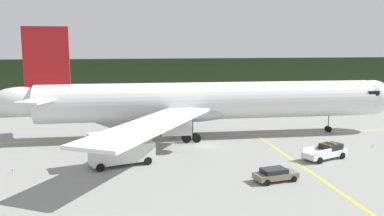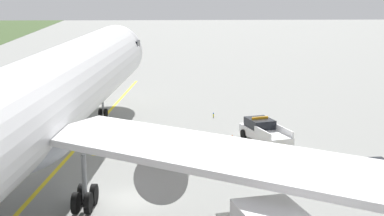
{
  "view_description": "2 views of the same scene",
  "coord_description": "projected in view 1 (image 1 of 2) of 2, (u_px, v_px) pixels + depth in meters",
  "views": [
    {
      "loc": [
        -14.46,
        -49.49,
        12.87
      ],
      "look_at": [
        -0.09,
        5.87,
        4.28
      ],
      "focal_mm": 36.86,
      "sensor_mm": 36.0,
      "label": 1
    },
    {
      "loc": [
        -32.84,
        -2.32,
        12.52
      ],
      "look_at": [
        8.54,
        -4.02,
        3.64
      ],
      "focal_mm": 55.95,
      "sensor_mm": 36.0,
      "label": 2
    }
  ],
  "objects": [
    {
      "name": "staff_car",
      "position": [
        275.0,
        174.0,
        38.65
      ],
      "size": [
        4.48,
        2.45,
        1.3
      ],
      "color": "#786B4F",
      "rests_on": "ground"
    },
    {
      "name": "distant_tree_line",
      "position": [
        136.0,
        74.0,
        126.96
      ],
      "size": [
        288.0,
        6.43,
        9.77
      ],
      "primitive_type": "cube",
      "color": "#22301D",
      "rests_on": "ground"
    },
    {
      "name": "taxiway_edge_light_west",
      "position": [
        12.0,
        171.0,
        40.95
      ],
      "size": [
        0.12,
        0.12,
        0.49
      ],
      "color": "yellow",
      "rests_on": "ground"
    },
    {
      "name": "taxiway_edge_light_east",
      "position": [
        373.0,
        146.0,
        51.9
      ],
      "size": [
        0.12,
        0.12,
        0.43
      ],
      "color": "yellow",
      "rests_on": "ground"
    },
    {
      "name": "taxiway_centerline_main",
      "position": [
        210.0,
        136.0,
        58.86
      ],
      "size": [
        78.84,
        8.1,
        0.01
      ],
      "primitive_type": "cube",
      "rotation": [
        0.0,
        0.0,
        -0.1
      ],
      "color": "yellow",
      "rests_on": "ground"
    },
    {
      "name": "taxiway_centerline_spur",
      "position": [
        323.0,
        180.0,
        38.94
      ],
      "size": [
        4.21,
        39.56,
        0.01
      ],
      "primitive_type": "cube",
      "rotation": [
        0.0,
        0.0,
        -1.67
      ],
      "color": "yellow",
      "rests_on": "ground"
    },
    {
      "name": "grass_verge",
      "position": [
        149.0,
        100.0,
        100.53
      ],
      "size": [
        320.0,
        38.53,
        0.04
      ],
      "primitive_type": "cube",
      "color": "#3A5128",
      "rests_on": "ground"
    },
    {
      "name": "catering_truck",
      "position": [
        119.0,
        148.0,
        43.56
      ],
      "size": [
        7.45,
        3.99,
        3.98
      ],
      "color": "silver",
      "rests_on": "ground"
    },
    {
      "name": "apron_cone",
      "position": [
        312.0,
        151.0,
        48.81
      ],
      "size": [
        0.62,
        0.62,
        0.78
      ],
      "color": "black",
      "rests_on": "ground"
    },
    {
      "name": "airliner",
      "position": [
        206.0,
        102.0,
        57.98
      ],
      "size": [
        59.83,
        50.59,
        15.9
      ],
      "color": "silver",
      "rests_on": "ground"
    },
    {
      "name": "ground",
      "position": [
        204.0,
        146.0,
        52.88
      ],
      "size": [
        320.0,
        320.0,
        0.0
      ],
      "primitive_type": "plane",
      "color": "gray"
    },
    {
      "name": "ops_pickup_truck",
      "position": [
        326.0,
        152.0,
        46.37
      ],
      "size": [
        6.07,
        3.53,
        1.94
      ],
      "color": "white",
      "rests_on": "ground"
    }
  ]
}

